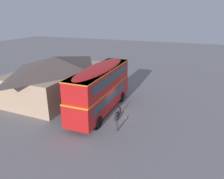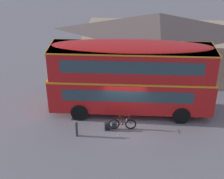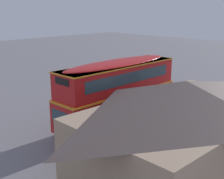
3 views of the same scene
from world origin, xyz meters
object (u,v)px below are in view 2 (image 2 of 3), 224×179
Objects in this scene: double_decker_bus at (131,76)px; kerb_bollard at (76,129)px; touring_bicycle at (121,124)px; water_bottle_clear_plastic at (118,136)px; backpack_on_ground at (107,126)px.

double_decker_bus reaches higher than kerb_bollard.
touring_bicycle reaches higher than water_bottle_clear_plastic.
double_decker_bus is 3.95m from water_bottle_clear_plastic.
double_decker_bus is at bearing 76.78° from water_bottle_clear_plastic.
backpack_on_ground is 1.91m from kerb_bollard.
kerb_bollard is at bearing -136.90° from double_decker_bus.
double_decker_bus is at bearing 43.10° from kerb_bollard.
backpack_on_ground is at bearing 22.53° from kerb_bollard.
double_decker_bus is 3.52m from backpack_on_ground.
touring_bicycle is at bearing 78.57° from water_bottle_clear_plastic.
kerb_bollard is at bearing 179.55° from water_bottle_clear_plastic.
touring_bicycle is 0.92m from water_bottle_clear_plastic.
water_bottle_clear_plastic is at bearing -101.43° from touring_bicycle.
double_decker_bus reaches higher than touring_bicycle.
touring_bicycle is 2.75m from kerb_bollard.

